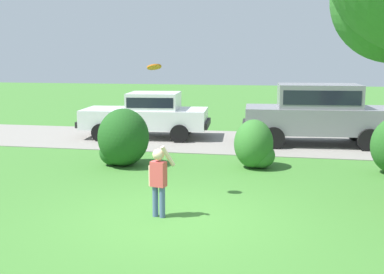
{
  "coord_description": "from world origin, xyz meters",
  "views": [
    {
      "loc": [
        1.78,
        -7.89,
        2.78
      ],
      "look_at": [
        -0.19,
        2.06,
        1.1
      ],
      "focal_mm": 45.76,
      "sensor_mm": 36.0,
      "label": 1
    }
  ],
  "objects_px": {
    "parked_sedan": "(148,113)",
    "frisbee": "(154,67)",
    "child_thrower": "(159,177)",
    "parked_suv": "(318,111)"
  },
  "relations": [
    {
      "from": "parked_sedan",
      "to": "frisbee",
      "type": "relative_size",
      "value": 15.34
    },
    {
      "from": "child_thrower",
      "to": "frisbee",
      "type": "distance_m",
      "value": 2.21
    },
    {
      "from": "parked_sedan",
      "to": "frisbee",
      "type": "distance_m",
      "value": 7.5
    },
    {
      "from": "child_thrower",
      "to": "frisbee",
      "type": "xyz_separation_m",
      "value": [
        -0.37,
        1.14,
        1.86
      ]
    },
    {
      "from": "parked_sedan",
      "to": "child_thrower",
      "type": "height_order",
      "value": "parked_sedan"
    },
    {
      "from": "frisbee",
      "to": "parked_suv",
      "type": "bearing_deg",
      "value": 62.68
    },
    {
      "from": "parked_sedan",
      "to": "parked_suv",
      "type": "xyz_separation_m",
      "value": [
        5.64,
        -0.28,
        0.23
      ]
    },
    {
      "from": "parked_sedan",
      "to": "parked_suv",
      "type": "distance_m",
      "value": 5.65
    },
    {
      "from": "parked_suv",
      "to": "child_thrower",
      "type": "xyz_separation_m",
      "value": [
        -3.07,
        -7.81,
        -0.36
      ]
    },
    {
      "from": "parked_sedan",
      "to": "frisbee",
      "type": "xyz_separation_m",
      "value": [
        2.19,
        -6.96,
        1.73
      ]
    }
  ]
}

